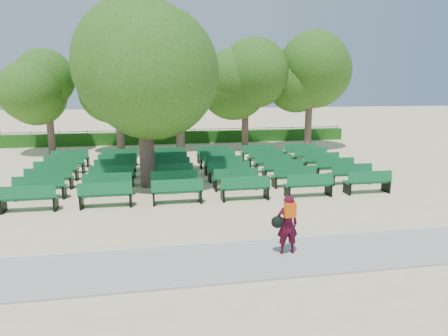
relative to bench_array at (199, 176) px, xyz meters
name	(u,v)px	position (x,y,z in m)	size (l,w,h in m)	color
ground	(208,189)	(0.16, -1.98, -0.10)	(120.00, 120.00, 0.00)	beige
paving	(249,260)	(0.16, -9.38, -0.07)	(30.00, 2.20, 0.06)	#A6A7A2
curb	(239,242)	(0.16, -8.23, -0.05)	(30.00, 0.12, 0.10)	silver
hedge	(182,137)	(0.16, 12.02, 0.35)	(26.00, 0.70, 0.90)	#1D5315
fence	(182,142)	(0.16, 12.42, -0.10)	(26.00, 0.10, 1.02)	black
tree_line	(187,151)	(0.16, 8.02, -0.10)	(21.80, 6.80, 7.04)	#31631A
bench_array	(199,176)	(0.00, 0.00, 0.00)	(1.94, 0.66, 1.21)	#105F2E
tree_among	(144,71)	(-2.39, -1.13, 4.88)	(5.66, 5.66, 7.55)	brown
person	(287,224)	(1.21, -9.17, 0.77)	(0.74, 0.44, 1.57)	#43091B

